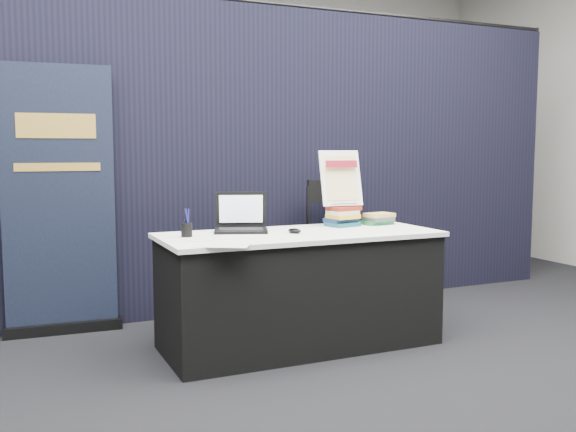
{
  "coord_description": "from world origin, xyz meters",
  "views": [
    {
      "loc": [
        -1.75,
        -3.17,
        1.29
      ],
      "look_at": [
        -0.08,
        0.55,
        0.86
      ],
      "focal_mm": 40.0,
      "sensor_mm": 36.0,
      "label": 1
    }
  ],
  "objects_px": {
    "stacking_chair": "(344,240)",
    "pullup_banner": "(60,216)",
    "info_sign": "(341,179)",
    "book_stack_short": "(378,219)",
    "display_table": "(300,289)",
    "laptop": "(239,222)",
    "book_stack_tall": "(343,216)"
  },
  "relations": [
    {
      "from": "laptop",
      "to": "stacking_chair",
      "type": "xyz_separation_m",
      "value": [
        1.02,
        0.41,
        -0.23
      ]
    },
    {
      "from": "info_sign",
      "to": "pullup_banner",
      "type": "xyz_separation_m",
      "value": [
        -1.81,
        0.72,
        -0.25
      ]
    },
    {
      "from": "book_stack_short",
      "to": "laptop",
      "type": "bearing_deg",
      "value": 178.9
    },
    {
      "from": "display_table",
      "to": "stacking_chair",
      "type": "height_order",
      "value": "stacking_chair"
    },
    {
      "from": "pullup_banner",
      "to": "stacking_chair",
      "type": "height_order",
      "value": "pullup_banner"
    },
    {
      "from": "laptop",
      "to": "display_table",
      "type": "bearing_deg",
      "value": -9.13
    },
    {
      "from": "laptop",
      "to": "book_stack_tall",
      "type": "bearing_deg",
      "value": 19.97
    },
    {
      "from": "stacking_chair",
      "to": "pullup_banner",
      "type": "bearing_deg",
      "value": 171.19
    },
    {
      "from": "display_table",
      "to": "pullup_banner",
      "type": "xyz_separation_m",
      "value": [
        -1.39,
        0.95,
        0.45
      ]
    },
    {
      "from": "display_table",
      "to": "info_sign",
      "type": "height_order",
      "value": "info_sign"
    },
    {
      "from": "book_stack_tall",
      "to": "stacking_chair",
      "type": "xyz_separation_m",
      "value": [
        0.25,
        0.42,
        -0.24
      ]
    },
    {
      "from": "book_stack_short",
      "to": "pullup_banner",
      "type": "distance_m",
      "value": 2.23
    },
    {
      "from": "laptop",
      "to": "stacking_chair",
      "type": "distance_m",
      "value": 1.12
    },
    {
      "from": "laptop",
      "to": "info_sign",
      "type": "height_order",
      "value": "info_sign"
    },
    {
      "from": "laptop",
      "to": "book_stack_tall",
      "type": "height_order",
      "value": "laptop"
    },
    {
      "from": "book_stack_short",
      "to": "pullup_banner",
      "type": "xyz_separation_m",
      "value": [
        -2.09,
        0.77,
        0.04
      ]
    },
    {
      "from": "display_table",
      "to": "laptop",
      "type": "relative_size",
      "value": 4.5
    },
    {
      "from": "stacking_chair",
      "to": "display_table",
      "type": "bearing_deg",
      "value": -137.15
    },
    {
      "from": "info_sign",
      "to": "stacking_chair",
      "type": "bearing_deg",
      "value": 62.98
    },
    {
      "from": "pullup_banner",
      "to": "display_table",
      "type": "bearing_deg",
      "value": -31.11
    },
    {
      "from": "laptop",
      "to": "pullup_banner",
      "type": "relative_size",
      "value": 0.21
    },
    {
      "from": "pullup_banner",
      "to": "book_stack_short",
      "type": "bearing_deg",
      "value": -17.06
    },
    {
      "from": "book_stack_tall",
      "to": "info_sign",
      "type": "xyz_separation_m",
      "value": [
        0.0,
        0.03,
        0.26
      ]
    },
    {
      "from": "stacking_chair",
      "to": "book_stack_tall",
      "type": "bearing_deg",
      "value": -120.2
    },
    {
      "from": "book_stack_tall",
      "to": "pullup_banner",
      "type": "bearing_deg",
      "value": 157.37
    },
    {
      "from": "laptop",
      "to": "book_stack_tall",
      "type": "relative_size",
      "value": 1.76
    },
    {
      "from": "pullup_banner",
      "to": "stacking_chair",
      "type": "distance_m",
      "value": 2.1
    },
    {
      "from": "book_stack_tall",
      "to": "pullup_banner",
      "type": "height_order",
      "value": "pullup_banner"
    },
    {
      "from": "display_table",
      "to": "laptop",
      "type": "distance_m",
      "value": 0.59
    },
    {
      "from": "laptop",
      "to": "pullup_banner",
      "type": "distance_m",
      "value": 1.28
    },
    {
      "from": "display_table",
      "to": "stacking_chair",
      "type": "bearing_deg",
      "value": 42.4
    },
    {
      "from": "book_stack_short",
      "to": "stacking_chair",
      "type": "relative_size",
      "value": 0.2
    }
  ]
}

